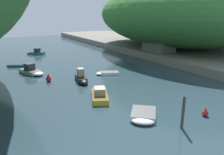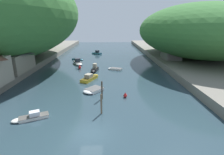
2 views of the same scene
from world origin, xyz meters
TOP-DOWN VIEW (x-y plane):
  - water_surface at (0.00, 30.00)m, footprint 130.00×130.00m
  - left_bank at (-26.66, 30.00)m, footprint 22.00×120.00m
  - right_bank at (26.66, 30.00)m, footprint 22.00×120.00m
  - hillside_right at (27.76, 36.17)m, footprint 32.78×45.89m
  - boathouse_shed at (-19.07, 20.13)m, footprint 8.61×9.24m
  - right_bank_cottage at (19.70, 33.28)m, footprint 4.51×6.81m
  - boat_white_cruiser at (-1.82, 18.69)m, footprint 3.73×5.71m
  - boat_moored_right at (-2.70, 50.38)m, footprint 4.29×3.69m
  - boat_mid_channel at (-7.69, 39.08)m, footprint 4.04×2.83m
  - boat_yellow_tender at (-0.79, 11.83)m, footprint 3.88×4.03m
  - boat_open_rowboat at (-1.46, 24.99)m, footprint 1.85×4.27m
  - boat_cabin_cruiser at (-7.47, 3.04)m, footprint 4.29×2.75m
  - boat_small_dinghy at (3.44, 26.61)m, footprint 3.85×2.84m
  - boat_navy_launch at (-6.71, 32.76)m, footprint 3.45×5.17m
  - mooring_post_nearest at (1.01, 4.25)m, footprint 0.22×0.22m
  - mooring_post_second at (0.92, 8.82)m, footprint 0.24×0.24m
  - channel_buoy_near at (-5.43, 27.44)m, footprint 0.76×0.76m
  - channel_buoy_far at (4.52, 9.33)m, footprint 0.58×0.58m
  - person_on_quay at (-18.13, 17.12)m, footprint 0.33×0.43m

SIDE VIEW (x-z plane):
  - water_surface at x=0.00m, z-range 0.00..0.00m
  - boat_mid_channel at x=-7.69m, z-range 0.00..0.41m
  - boat_small_dinghy at x=3.44m, z-range 0.00..0.43m
  - boat_yellow_tender at x=-0.79m, z-range 0.00..0.50m
  - boat_cabin_cruiser at x=-7.47m, z-range -0.18..0.74m
  - channel_buoy_far at x=4.52m, z-range -0.10..0.77m
  - boat_white_cruiser at x=-1.82m, z-range -0.26..1.06m
  - channel_buoy_near at x=-5.43m, z-range -0.13..1.01m
  - boat_moored_right at x=-2.70m, z-range -0.30..1.20m
  - boat_navy_launch at x=-6.71m, z-range -0.33..1.31m
  - boat_open_rowboat at x=-1.46m, z-range -0.37..1.46m
  - left_bank at x=-26.66m, z-range 0.00..1.47m
  - right_bank at x=26.66m, z-range 0.00..1.47m
  - mooring_post_nearest at x=1.01m, z-range 0.01..2.70m
  - mooring_post_second at x=0.92m, z-range 0.01..2.89m
  - person_on_quay at x=-18.13m, z-range 1.60..3.29m
  - right_bank_cottage at x=19.70m, z-range 1.55..6.22m
  - boathouse_shed at x=-19.07m, z-range 1.56..6.79m
  - hillside_right at x=27.76m, z-range 1.47..16.69m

